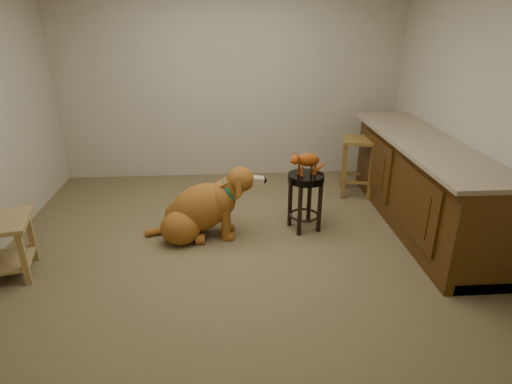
{
  "coord_description": "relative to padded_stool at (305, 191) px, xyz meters",
  "views": [
    {
      "loc": [
        -0.06,
        -3.68,
        2.13
      ],
      "look_at": [
        0.21,
        0.26,
        0.45
      ],
      "focal_mm": 30.0,
      "sensor_mm": 36.0,
      "label": 1
    }
  ],
  "objects": [
    {
      "name": "golden_retriever",
      "position": [
        -1.06,
        -0.08,
        -0.14
      ],
      "size": [
        1.25,
        0.61,
        0.79
      ],
      "rotation": [
        0.0,
        0.0,
        -0.02
      ],
      "color": "brown",
      "rests_on": "ground"
    },
    {
      "name": "padded_stool",
      "position": [
        0.0,
        0.0,
        0.0
      ],
      "size": [
        0.39,
        0.39,
        0.61
      ],
      "rotation": [
        0.0,
        0.0,
        0.3
      ],
      "color": "black",
      "rests_on": "ground"
    },
    {
      "name": "tabby_kitten",
      "position": [
        -0.01,
        -0.0,
        0.32
      ],
      "size": [
        0.4,
        0.25,
        0.27
      ],
      "rotation": [
        0.0,
        0.0,
        0.3
      ],
      "color": "#923C0E",
      "rests_on": "padded_stool"
    },
    {
      "name": "side_table",
      "position": [
        -2.72,
        -0.68,
        -0.09
      ],
      "size": [
        0.61,
        0.61,
        0.53
      ],
      "rotation": [
        0.0,
        0.0,
        0.23
      ],
      "color": "olive",
      "rests_on": "ground"
    },
    {
      "name": "floor",
      "position": [
        -0.72,
        -0.3,
        -0.43
      ],
      "size": [
        4.5,
        4.0,
        0.01
      ],
      "primitive_type": "cube",
      "color": "brown",
      "rests_on": "ground"
    },
    {
      "name": "cabinet_run",
      "position": [
        1.22,
        -0.0,
        0.01
      ],
      "size": [
        0.7,
        2.56,
        0.94
      ],
      "color": "#4E2E0D",
      "rests_on": "ground"
    },
    {
      "name": "room_shell",
      "position": [
        -0.72,
        -0.3,
        1.24
      ],
      "size": [
        4.54,
        4.04,
        2.62
      ],
      "color": "#B0A98E",
      "rests_on": "ground"
    },
    {
      "name": "wood_stool",
      "position": [
        0.8,
        0.87,
        -0.06
      ],
      "size": [
        0.47,
        0.47,
        0.72
      ],
      "rotation": [
        0.0,
        0.0,
        -0.24
      ],
      "color": "brown",
      "rests_on": "ground"
    }
  ]
}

